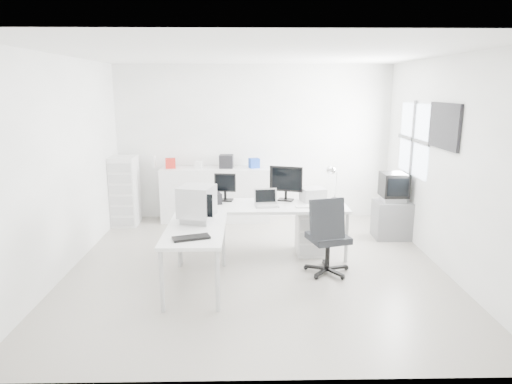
{
  "coord_description": "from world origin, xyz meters",
  "views": [
    {
      "loc": [
        -0.12,
        -5.86,
        2.39
      ],
      "look_at": [
        0.0,
        0.2,
        1.0
      ],
      "focal_mm": 32.0,
      "sensor_mm": 36.0,
      "label": 1
    }
  ],
  "objects_px": {
    "drawer_pedestal": "(310,233)",
    "inkjet_printer": "(204,198)",
    "laser_printer": "(313,194)",
    "laptop": "(267,199)",
    "filing_cabinet": "(125,191)",
    "side_desk": "(196,258)",
    "crt_tv": "(394,187)",
    "lcd_monitor_large": "(286,184)",
    "office_chair": "(328,234)",
    "crt_monitor": "(197,206)",
    "sideboard": "(216,194)",
    "tv_cabinet": "(392,219)",
    "main_desk": "(263,230)",
    "lcd_monitor_small": "(225,188)"
  },
  "relations": [
    {
      "from": "lcd_monitor_large",
      "to": "office_chair",
      "type": "height_order",
      "value": "lcd_monitor_large"
    },
    {
      "from": "crt_tv",
      "to": "sideboard",
      "type": "height_order",
      "value": "crt_tv"
    },
    {
      "from": "main_desk",
      "to": "office_chair",
      "type": "relative_size",
      "value": 2.25
    },
    {
      "from": "lcd_monitor_small",
      "to": "tv_cabinet",
      "type": "distance_m",
      "value": 2.78
    },
    {
      "from": "lcd_monitor_large",
      "to": "tv_cabinet",
      "type": "bearing_deg",
      "value": 33.1
    },
    {
      "from": "lcd_monitor_large",
      "to": "office_chair",
      "type": "bearing_deg",
      "value": -45.05
    },
    {
      "from": "filing_cabinet",
      "to": "lcd_monitor_large",
      "type": "bearing_deg",
      "value": -25.52
    },
    {
      "from": "inkjet_printer",
      "to": "tv_cabinet",
      "type": "distance_m",
      "value": 3.07
    },
    {
      "from": "inkjet_printer",
      "to": "laser_printer",
      "type": "bearing_deg",
      "value": -15.42
    },
    {
      "from": "side_desk",
      "to": "laser_printer",
      "type": "xyz_separation_m",
      "value": [
        1.6,
        1.32,
        0.47
      ]
    },
    {
      "from": "office_chair",
      "to": "crt_tv",
      "type": "height_order",
      "value": "office_chair"
    },
    {
      "from": "tv_cabinet",
      "to": "crt_tv",
      "type": "distance_m",
      "value": 0.53
    },
    {
      "from": "drawer_pedestal",
      "to": "laptop",
      "type": "relative_size",
      "value": 1.79
    },
    {
      "from": "laptop",
      "to": "laser_printer",
      "type": "height_order",
      "value": "laptop"
    },
    {
      "from": "laser_printer",
      "to": "office_chair",
      "type": "distance_m",
      "value": 0.98
    },
    {
      "from": "main_desk",
      "to": "drawer_pedestal",
      "type": "height_order",
      "value": "main_desk"
    },
    {
      "from": "tv_cabinet",
      "to": "sideboard",
      "type": "bearing_deg",
      "value": 160.15
    },
    {
      "from": "crt_monitor",
      "to": "crt_tv",
      "type": "relative_size",
      "value": 0.82
    },
    {
      "from": "inkjet_printer",
      "to": "laptop",
      "type": "height_order",
      "value": "laptop"
    },
    {
      "from": "drawer_pedestal",
      "to": "crt_tv",
      "type": "xyz_separation_m",
      "value": [
        1.42,
        0.67,
        0.54
      ]
    },
    {
      "from": "main_desk",
      "to": "office_chair",
      "type": "distance_m",
      "value": 1.1
    },
    {
      "from": "drawer_pedestal",
      "to": "main_desk",
      "type": "bearing_deg",
      "value": -175.91
    },
    {
      "from": "drawer_pedestal",
      "to": "inkjet_printer",
      "type": "height_order",
      "value": "inkjet_printer"
    },
    {
      "from": "lcd_monitor_large",
      "to": "crt_monitor",
      "type": "xyz_separation_m",
      "value": [
        -1.2,
        -1.1,
        -0.05
      ]
    },
    {
      "from": "crt_monitor",
      "to": "sideboard",
      "type": "bearing_deg",
      "value": 103.79
    },
    {
      "from": "laptop",
      "to": "side_desk",
      "type": "bearing_deg",
      "value": -138.35
    },
    {
      "from": "main_desk",
      "to": "crt_monitor",
      "type": "relative_size",
      "value": 5.85
    },
    {
      "from": "crt_monitor",
      "to": "office_chair",
      "type": "bearing_deg",
      "value": 19.94
    },
    {
      "from": "laptop",
      "to": "filing_cabinet",
      "type": "height_order",
      "value": "filing_cabinet"
    },
    {
      "from": "inkjet_printer",
      "to": "office_chair",
      "type": "xyz_separation_m",
      "value": [
        1.68,
        -0.8,
        -0.3
      ]
    },
    {
      "from": "main_desk",
      "to": "lcd_monitor_large",
      "type": "relative_size",
      "value": 4.69
    },
    {
      "from": "lcd_monitor_large",
      "to": "laptop",
      "type": "relative_size",
      "value": 1.53
    },
    {
      "from": "side_desk",
      "to": "filing_cabinet",
      "type": "relative_size",
      "value": 1.14
    },
    {
      "from": "drawer_pedestal",
      "to": "laser_printer",
      "type": "relative_size",
      "value": 1.79
    },
    {
      "from": "main_desk",
      "to": "filing_cabinet",
      "type": "height_order",
      "value": "filing_cabinet"
    },
    {
      "from": "laser_printer",
      "to": "sideboard",
      "type": "bearing_deg",
      "value": 120.85
    },
    {
      "from": "side_desk",
      "to": "lcd_monitor_large",
      "type": "bearing_deg",
      "value": 48.37
    },
    {
      "from": "lcd_monitor_large",
      "to": "laptop",
      "type": "xyz_separation_m",
      "value": [
        -0.3,
        -0.35,
        -0.15
      ]
    },
    {
      "from": "inkjet_printer",
      "to": "crt_monitor",
      "type": "bearing_deg",
      "value": -109.71
    },
    {
      "from": "crt_tv",
      "to": "main_desk",
      "type": "bearing_deg",
      "value": -161.3
    },
    {
      "from": "laptop",
      "to": "filing_cabinet",
      "type": "distance_m",
      "value": 2.95
    },
    {
      "from": "inkjet_printer",
      "to": "crt_monitor",
      "type": "relative_size",
      "value": 1.08
    },
    {
      "from": "tv_cabinet",
      "to": "office_chair",
      "type": "bearing_deg",
      "value": -132.21
    },
    {
      "from": "drawer_pedestal",
      "to": "office_chair",
      "type": "xyz_separation_m",
      "value": [
        0.13,
        -0.75,
        0.23
      ]
    },
    {
      "from": "drawer_pedestal",
      "to": "laser_printer",
      "type": "xyz_separation_m",
      "value": [
        0.05,
        0.17,
        0.55
      ]
    },
    {
      "from": "laptop",
      "to": "laser_printer",
      "type": "distance_m",
      "value": 0.77
    },
    {
      "from": "laser_printer",
      "to": "crt_tv",
      "type": "distance_m",
      "value": 1.45
    },
    {
      "from": "side_desk",
      "to": "tv_cabinet",
      "type": "xyz_separation_m",
      "value": [
        2.97,
        1.82,
        -0.07
      ]
    },
    {
      "from": "crt_tv",
      "to": "crt_monitor",
      "type": "bearing_deg",
      "value": -152.16
    },
    {
      "from": "side_desk",
      "to": "lcd_monitor_large",
      "type": "relative_size",
      "value": 2.74
    }
  ]
}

